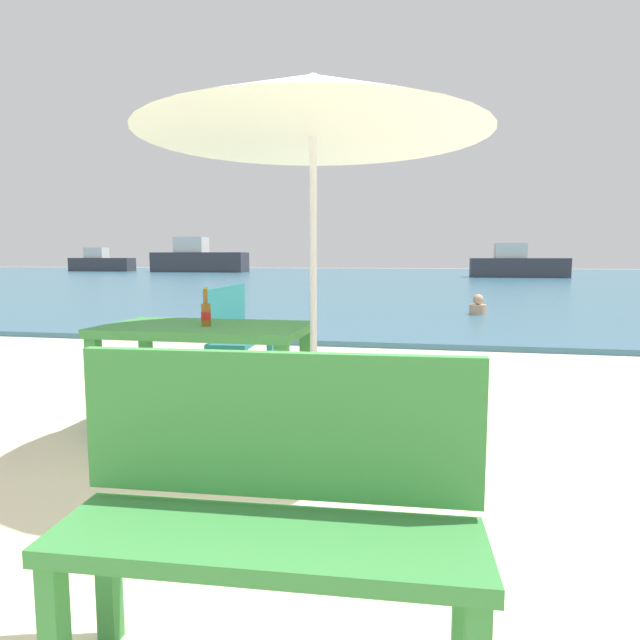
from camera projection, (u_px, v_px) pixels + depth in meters
ground_plane at (290, 520)px, 2.59m from camera, size 120.00×120.00×0.00m
sea_water at (418, 278)px, 31.83m from camera, size 120.00×50.00×0.08m
picnic_table_green at (205, 341)px, 3.83m from camera, size 1.40×0.80×0.76m
beer_bottle_amber at (206, 312)px, 3.75m from camera, size 0.07×0.07×0.26m
patio_umbrella at (313, 106)px, 3.27m from camera, size 2.10×2.10×2.30m
side_table_wood at (383, 393)px, 3.57m from camera, size 0.44×0.44×0.54m
bench_teal_center at (236, 329)px, 5.32m from camera, size 0.44×1.22×0.95m
bench_green_left at (271, 499)px, 1.57m from camera, size 1.22×0.42×0.95m
swimmer_person at (478, 307)px, 11.10m from camera, size 0.34×0.34×0.41m
boat_fishing_trawler at (101, 263)px, 45.63m from camera, size 5.32×1.45×1.94m
boat_sailboat at (198, 260)px, 43.05m from camera, size 7.42×2.02×2.70m
boat_tanker at (517, 265)px, 31.48m from camera, size 5.34×1.46×1.94m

